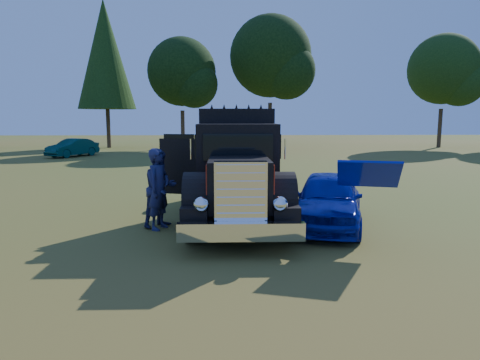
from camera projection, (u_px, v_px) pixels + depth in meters
name	position (u px, v px, depth m)	size (l,w,h in m)	color
ground	(225.00, 235.00, 10.10)	(120.00, 120.00, 0.00)	#385D1B
treeline	(208.00, 58.00, 35.35)	(72.10, 23.22, 13.84)	#2D2116
diamond_t_truck	(237.00, 173.00, 11.53)	(3.35, 7.16, 3.00)	black
hotrod_coupe	(328.00, 199.00, 10.90)	(2.70, 4.45, 1.89)	#0D08BE
spectator_near	(159.00, 189.00, 10.55)	(0.74, 0.48, 2.02)	#1F3349
spectator_far	(161.00, 188.00, 10.79)	(0.96, 0.75, 1.97)	#1F2648
distant_teal_car	(73.00, 148.00, 30.60)	(1.35, 3.88, 1.28)	#093839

